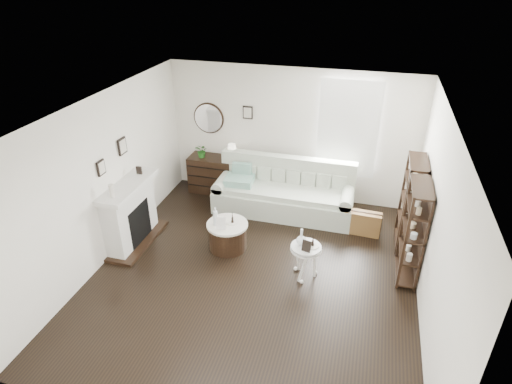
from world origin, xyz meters
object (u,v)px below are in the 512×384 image
(pedestal_table, at_px, (306,249))
(dresser, at_px, (217,175))
(sofa, at_px, (284,194))
(drum_table, at_px, (228,235))

(pedestal_table, bearing_deg, dresser, 134.83)
(pedestal_table, bearing_deg, sofa, 111.44)
(sofa, height_order, pedestal_table, sofa)
(dresser, height_order, pedestal_table, dresser)
(sofa, distance_m, pedestal_table, 2.08)
(dresser, relative_size, drum_table, 1.67)
(dresser, bearing_deg, pedestal_table, -45.17)
(sofa, height_order, drum_table, sofa)
(dresser, xyz_separation_m, drum_table, (0.88, -1.90, -0.15))
(sofa, distance_m, dresser, 1.59)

